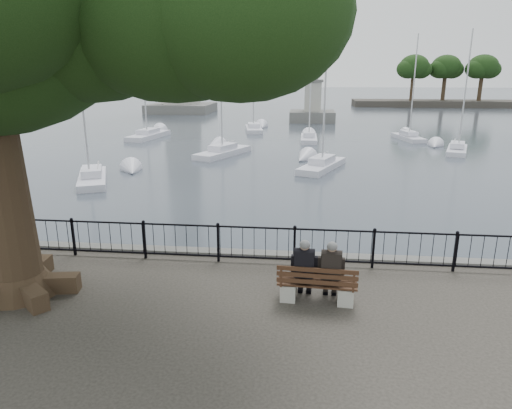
# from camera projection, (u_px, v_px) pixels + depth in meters

# --- Properties ---
(harbor) EXTENTS (260.00, 260.00, 1.20)m
(harbor) POSITION_uv_depth(u_px,v_px,m) (258.00, 272.00, 12.64)
(harbor) COLOR #545451
(harbor) RESTS_ON ground
(railing) EXTENTS (22.06, 0.06, 1.00)m
(railing) POSITION_uv_depth(u_px,v_px,m) (256.00, 243.00, 11.87)
(railing) COLOR black
(railing) RESTS_ON ground
(bench) EXTENTS (1.74, 0.62, 0.90)m
(bench) POSITION_uv_depth(u_px,v_px,m) (317.00, 289.00, 9.88)
(bench) COLOR #9E9C91
(bench) RESTS_ON ground
(person_left) EXTENTS (0.43, 0.72, 1.43)m
(person_left) POSITION_uv_depth(u_px,v_px,m) (304.00, 271.00, 9.92)
(person_left) COLOR black
(person_left) RESTS_ON ground
(person_right) EXTENTS (0.43, 0.72, 1.43)m
(person_right) POSITION_uv_depth(u_px,v_px,m) (331.00, 273.00, 9.83)
(person_right) COLOR black
(person_right) RESTS_ON ground
(lighthouse) EXTENTS (9.44, 9.44, 29.08)m
(lighthouse) POSITION_uv_depth(u_px,v_px,m) (178.00, 29.00, 67.63)
(lighthouse) COLOR #545451
(lighthouse) RESTS_ON ground
(lion_monument) EXTENTS (5.54, 5.54, 8.29)m
(lion_monument) POSITION_uv_depth(u_px,v_px,m) (312.00, 105.00, 56.86)
(lion_monument) COLOR #545451
(lion_monument) RESTS_ON ground
(sailboat_a) EXTENTS (3.32, 5.21, 9.79)m
(sailboat_a) POSITION_uv_depth(u_px,v_px,m) (92.00, 177.00, 25.24)
(sailboat_a) COLOR silver
(sailboat_a) RESTS_ON ground
(sailboat_b) EXTENTS (3.63, 5.74, 12.75)m
(sailboat_b) POSITION_uv_depth(u_px,v_px,m) (223.00, 151.00, 33.46)
(sailboat_b) COLOR silver
(sailboat_b) RESTS_ON ground
(sailboat_c) EXTENTS (3.29, 5.42, 10.48)m
(sailboat_c) POSITION_uv_depth(u_px,v_px,m) (322.00, 164.00, 28.67)
(sailboat_c) COLOR silver
(sailboat_c) RESTS_ON ground
(sailboat_d) EXTENTS (2.79, 4.95, 9.03)m
(sailboat_d) POSITION_uv_depth(u_px,v_px,m) (457.00, 149.00, 34.66)
(sailboat_d) COLOR silver
(sailboat_d) RESTS_ON ground
(sailboat_e) EXTENTS (2.50, 6.35, 13.37)m
(sailboat_e) POSITION_uv_depth(u_px,v_px,m) (148.00, 134.00, 42.46)
(sailboat_e) COLOR silver
(sailboat_e) RESTS_ON ground
(sailboat_f) EXTENTS (1.40, 5.03, 10.44)m
(sailboat_f) POSITION_uv_depth(u_px,v_px,m) (309.00, 137.00, 40.78)
(sailboat_f) COLOR silver
(sailboat_f) RESTS_ON ground
(sailboat_g) EXTENTS (2.35, 5.00, 9.27)m
(sailboat_g) POSITION_uv_depth(u_px,v_px,m) (408.00, 136.00, 41.44)
(sailboat_g) COLOR silver
(sailboat_g) RESTS_ON ground
(sailboat_h) EXTENTS (2.46, 5.81, 12.16)m
(sailboat_h) POSITION_uv_depth(u_px,v_px,m) (254.00, 128.00, 47.67)
(sailboat_h) COLOR silver
(sailboat_h) RESTS_ON ground
(far_shore) EXTENTS (30.00, 8.60, 9.18)m
(far_shore) POSITION_uv_depth(u_px,v_px,m) (442.00, 84.00, 82.10)
(far_shore) COLOR #2C2822
(far_shore) RESTS_ON ground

